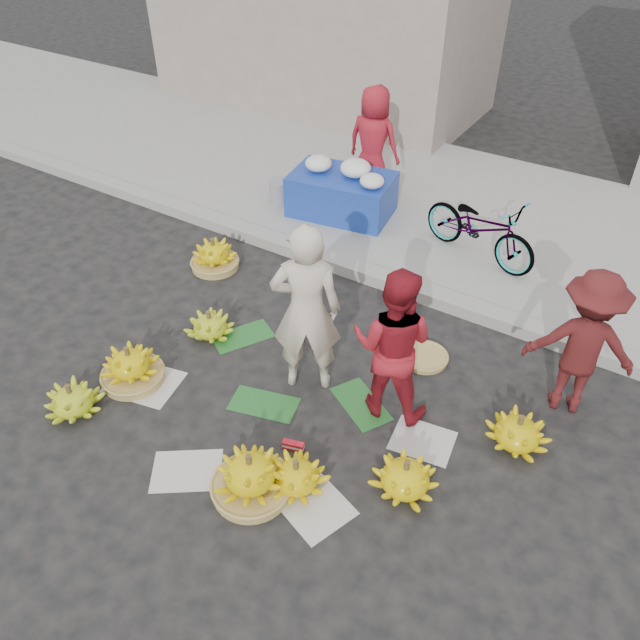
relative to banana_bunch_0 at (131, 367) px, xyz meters
The scene contains 22 objects.
ground 1.56m from the banana_bunch_0, 23.78° to the left, with size 80.00×80.00×0.00m, color black.
curb 3.16m from the banana_bunch_0, 63.39° to the left, with size 40.00×0.25×0.15m, color gray.
sidewalk 5.12m from the banana_bunch_0, 73.97° to the left, with size 40.00×4.00×0.12m, color gray.
newspaper_scatter 1.44m from the banana_bunch_0, ahead, with size 3.20×1.80×0.00m, color beige, non-canonical shape.
banana_leaves 1.56m from the banana_bunch_0, 32.06° to the left, with size 2.00×1.00×0.00m, color #1B5321, non-canonical shape.
banana_bunch_0 is the anchor object (origin of this frame).
banana_bunch_1 0.63m from the banana_bunch_0, 105.17° to the right, with size 0.70×0.70×0.34m.
banana_bunch_2 1.87m from the banana_bunch_0, 13.57° to the right, with size 0.67×0.67×0.46m.
banana_bunch_3 2.12m from the banana_bunch_0, ahead, with size 0.52×0.52×0.33m.
banana_bunch_4 2.91m from the banana_bunch_0, ahead, with size 0.72×0.72×0.36m.
banana_bunch_5 3.75m from the banana_bunch_0, 19.28° to the left, with size 0.72×0.72×0.36m.
banana_bunch_6 0.99m from the banana_bunch_0, 77.85° to the left, with size 0.63×0.63×0.32m.
banana_bunch_7 2.12m from the banana_bunch_0, 106.75° to the left, with size 0.61×0.61×0.42m.
basket_spare 3.00m from the banana_bunch_0, 37.81° to the left, with size 0.47×0.47×0.05m, color #9D7F42.
incense_stack 1.88m from the banana_bunch_0, ahead, with size 0.20×0.06×0.08m, color red.
vendor_cream 1.90m from the banana_bunch_0, 31.62° to the left, with size 0.66×0.43×1.80m, color beige.
vendor_red 2.63m from the banana_bunch_0, 23.93° to the left, with size 0.76×0.59×1.57m, color #AB1A24.
man_striped 4.30m from the banana_bunch_0, 27.77° to the left, with size 0.97×0.56×1.51m, color maroon.
flower_table 3.91m from the banana_bunch_0, 87.87° to the left, with size 1.48×1.05×0.79m.
grey_bucket 3.77m from the banana_bunch_0, 101.72° to the left, with size 0.30×0.30×0.34m, color gray.
flower_vendor 4.70m from the banana_bunch_0, 87.52° to the left, with size 0.77×0.50×1.57m, color #AB1A24.
bicycle 4.41m from the banana_bunch_0, 60.80° to the left, with size 1.59×0.55×0.83m, color gray.
Camera 1 is at (2.59, -3.47, 4.42)m, focal length 35.00 mm.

